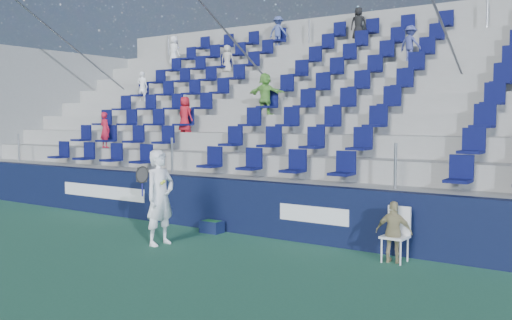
{
  "coord_description": "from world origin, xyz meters",
  "views": [
    {
      "loc": [
        7.16,
        -7.16,
        2.55
      ],
      "look_at": [
        0.2,
        2.8,
        1.7
      ],
      "focal_mm": 40.0,
      "sensor_mm": 36.0,
      "label": 1
    }
  ],
  "objects": [
    {
      "name": "tennis_player",
      "position": [
        -1.06,
        1.18,
        0.98
      ],
      "size": [
        0.69,
        0.73,
        1.95
      ],
      "color": "white",
      "rests_on": "ground"
    },
    {
      "name": "ball_bin",
      "position": [
        -0.99,
        2.75,
        0.15
      ],
      "size": [
        0.5,
        0.33,
        0.28
      ],
      "color": "#10193C",
      "rests_on": "ground"
    },
    {
      "name": "ground",
      "position": [
        0.0,
        0.0,
        0.0
      ],
      "size": [
        70.0,
        70.0,
        0.0
      ],
      "primitive_type": "plane",
      "color": "#2C674B",
      "rests_on": "ground"
    },
    {
      "name": "line_judge",
      "position": [
        3.42,
        2.5,
        0.55
      ],
      "size": [
        0.68,
        0.37,
        1.11
      ],
      "primitive_type": "imported",
      "rotation": [
        0.0,
        0.0,
        3.3
      ],
      "color": "tan",
      "rests_on": "ground"
    },
    {
      "name": "grandstand",
      "position": [
        -0.0,
        8.24,
        2.13
      ],
      "size": [
        24.0,
        8.17,
        6.63
      ],
      "color": "#979792",
      "rests_on": "ground"
    },
    {
      "name": "line_judge_chair",
      "position": [
        3.42,
        2.65,
        0.57
      ],
      "size": [
        0.45,
        0.46,
        0.99
      ],
      "color": "white",
      "rests_on": "ground"
    },
    {
      "name": "sponsor_wall",
      "position": [
        0.0,
        3.15,
        0.6
      ],
      "size": [
        24.0,
        0.32,
        1.2
      ],
      "color": "#0E1434",
      "rests_on": "ground"
    }
  ]
}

